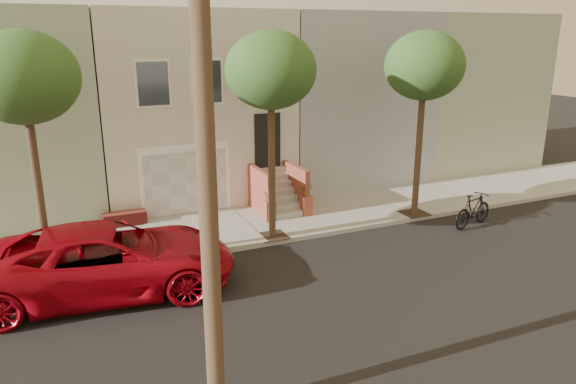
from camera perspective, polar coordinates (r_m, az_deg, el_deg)
name	(u,v)px	position (r m, az deg, el deg)	size (l,w,h in m)	color
ground	(296,300)	(13.52, 0.85, -11.40)	(90.00, 90.00, 0.00)	black
sidewalk	(228,228)	(18.05, -6.39, -3.86)	(40.00, 3.70, 0.15)	gray
house_row	(181,101)	(22.73, -11.33, 9.42)	(33.10, 11.70, 7.00)	beige
tree_left	(23,79)	(14.75, -26.30, 10.69)	(2.70, 2.57, 6.30)	#2D2116
tree_mid	(271,72)	(15.95, -1.83, 12.66)	(2.70, 2.57, 6.30)	#2D2116
tree_right	(424,67)	(18.76, 14.29, 12.75)	(2.70, 2.57, 6.30)	#2D2116
pickup_truck	(107,260)	(14.26, -18.70, -6.85)	(2.93, 6.36, 1.77)	#980511
motorcycle	(473,210)	(19.20, 19.07, -1.82)	(0.55, 1.95, 1.17)	black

